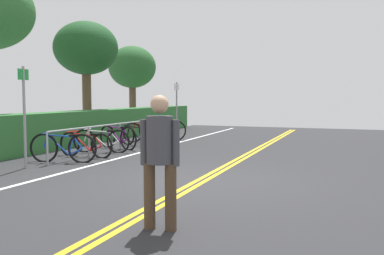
% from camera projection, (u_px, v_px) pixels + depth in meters
% --- Properties ---
extents(ground_plane, '(29.16, 11.43, 0.05)m').
position_uv_depth(ground_plane, '(201.00, 182.00, 7.98)').
color(ground_plane, '#2B2B2D').
extents(centre_line_yellow_inner, '(26.24, 0.10, 0.00)m').
position_uv_depth(centre_line_yellow_inner, '(205.00, 181.00, 7.94)').
color(centre_line_yellow_inner, gold).
rests_on(centre_line_yellow_inner, ground_plane).
extents(centre_line_yellow_outer, '(26.24, 0.10, 0.00)m').
position_uv_depth(centre_line_yellow_outer, '(197.00, 180.00, 8.00)').
color(centre_line_yellow_outer, gold).
rests_on(centre_line_yellow_outer, ground_plane).
extents(bike_lane_stripe_white, '(26.24, 0.12, 0.00)m').
position_uv_depth(bike_lane_stripe_white, '(71.00, 171.00, 9.05)').
color(bike_lane_stripe_white, white).
rests_on(bike_lane_stripe_white, ground_plane).
extents(bike_rack, '(6.62, 0.05, 0.80)m').
position_uv_depth(bike_rack, '(120.00, 129.00, 12.80)').
color(bike_rack, '#9EA0A5').
rests_on(bike_rack, ground_plane).
extents(bicycle_0, '(0.54, 1.70, 0.76)m').
position_uv_depth(bicycle_0, '(63.00, 148.00, 10.20)').
color(bicycle_0, black).
rests_on(bicycle_0, ground_plane).
extents(bicycle_1, '(0.46, 1.75, 0.71)m').
position_uv_depth(bicycle_1, '(86.00, 145.00, 11.11)').
color(bicycle_1, black).
rests_on(bicycle_1, ground_plane).
extents(bicycle_2, '(0.50, 1.70, 0.72)m').
position_uv_depth(bicycle_2, '(101.00, 141.00, 12.01)').
color(bicycle_2, black).
rests_on(bicycle_2, ground_plane).
extents(bicycle_3, '(0.67, 1.66, 0.76)m').
position_uv_depth(bicycle_3, '(118.00, 137.00, 12.85)').
color(bicycle_3, black).
rests_on(bicycle_3, ground_plane).
extents(bicycle_4, '(0.66, 1.63, 0.71)m').
position_uv_depth(bicycle_4, '(138.00, 136.00, 13.64)').
color(bicycle_4, black).
rests_on(bicycle_4, ground_plane).
extents(bicycle_5, '(0.47, 1.75, 0.75)m').
position_uv_depth(bicycle_5, '(147.00, 132.00, 14.63)').
color(bicycle_5, black).
rests_on(bicycle_5, ground_plane).
extents(bicycle_6, '(0.62, 1.71, 0.79)m').
position_uv_depth(bicycle_6, '(162.00, 130.00, 15.42)').
color(bicycle_6, black).
rests_on(bicycle_6, ground_plane).
extents(pedestrian, '(0.32, 0.49, 1.62)m').
position_uv_depth(pedestrian, '(160.00, 153.00, 4.98)').
color(pedestrian, '#4C3826').
rests_on(pedestrian, ground_plane).
extents(sign_post_near, '(0.36, 0.09, 2.27)m').
position_uv_depth(sign_post_near, '(24.00, 107.00, 9.28)').
color(sign_post_near, gray).
rests_on(sign_post_near, ground_plane).
extents(sign_post_far, '(0.36, 0.06, 2.16)m').
position_uv_depth(sign_post_far, '(177.00, 104.00, 16.12)').
color(sign_post_far, gray).
rests_on(sign_post_far, ground_plane).
extents(hedge_backdrop, '(15.57, 0.91, 1.12)m').
position_uv_depth(hedge_backdrop, '(95.00, 126.00, 14.89)').
color(hedge_backdrop, '#2D6B30').
rests_on(hedge_backdrop, ground_plane).
extents(tree_far_right, '(2.43, 2.43, 4.45)m').
position_uv_depth(tree_far_right, '(86.00, 49.00, 15.87)').
color(tree_far_right, brown).
rests_on(tree_far_right, ground_plane).
extents(tree_extra, '(2.32, 2.32, 4.09)m').
position_uv_depth(tree_extra, '(132.00, 68.00, 20.56)').
color(tree_extra, brown).
rests_on(tree_extra, ground_plane).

